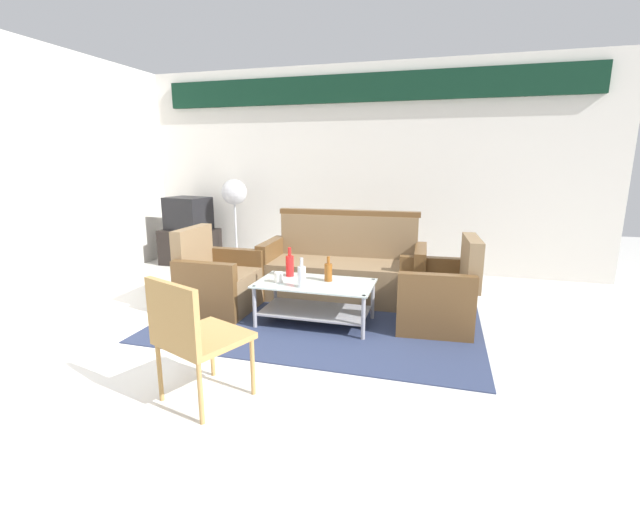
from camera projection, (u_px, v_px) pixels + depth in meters
ground_plane at (290, 356)px, 3.45m from camera, size 14.00×14.00×0.00m
wall_back at (362, 164)px, 5.99m from camera, size 6.52×0.19×2.80m
rug at (322, 317)px, 4.29m from camera, size 3.03×2.16×0.01m
couch at (343, 270)px, 4.85m from camera, size 1.82×0.80×0.96m
armchair_left at (218, 283)px, 4.45m from camera, size 0.70×0.76×0.85m
armchair_right at (438, 297)px, 4.01m from camera, size 0.75×0.80×0.85m
coffee_table at (315, 297)px, 4.07m from camera, size 1.10×0.60×0.40m
bottle_brown at (328, 272)px, 4.07m from camera, size 0.07×0.07×0.24m
bottle_clear at (302, 276)px, 3.87m from camera, size 0.07×0.07×0.27m
bottle_red at (290, 265)px, 4.24m from camera, size 0.08×0.08×0.29m
cup at (279, 277)px, 4.03m from camera, size 0.08×0.08×0.10m
tv_stand at (190, 247)px, 6.45m from camera, size 0.80×0.50×0.52m
television at (188, 214)px, 6.34m from camera, size 0.68×0.55×0.48m
pedestal_fan at (234, 197)px, 6.13m from camera, size 0.36×0.36×1.27m
wicker_chair at (192, 332)px, 2.67m from camera, size 0.62×0.62×0.84m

